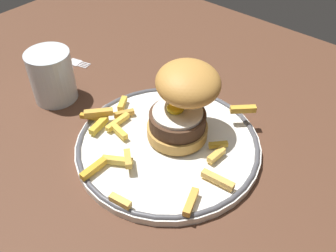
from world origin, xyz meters
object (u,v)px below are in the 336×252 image
object	(u,v)px
dinner_plate	(168,144)
fork	(61,58)
burger	(183,102)
water_glass	(53,79)

from	to	relation	value
dinner_plate	fork	size ratio (longest dim) A/B	1.98
fork	dinner_plate	bearing A→B (deg)	-8.91
burger	fork	xyz separation A→B (cm)	(-33.72, 2.11, -7.16)
dinner_plate	burger	size ratio (longest dim) A/B	2.10
dinner_plate	water_glass	bearing A→B (deg)	-172.25
water_glass	fork	world-z (taller)	water_glass
dinner_plate	burger	xyz separation A→B (cm)	(0.23, 3.14, 6.50)
burger	water_glass	distance (cm)	24.85
burger	water_glass	world-z (taller)	burger
water_glass	fork	bearing A→B (deg)	139.54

